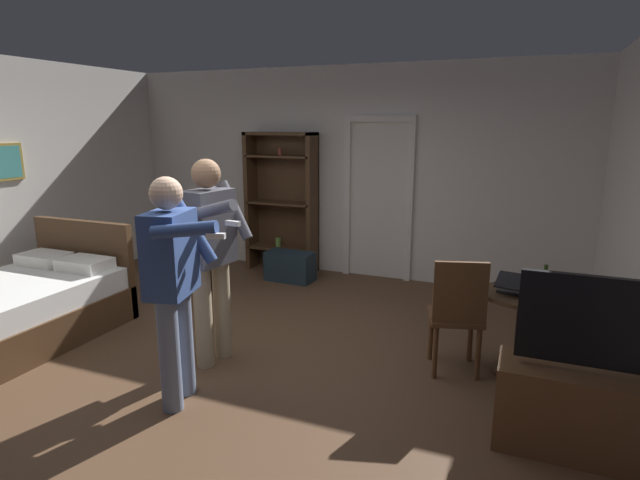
# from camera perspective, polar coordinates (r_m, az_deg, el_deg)

# --- Properties ---
(ground_plane) EXTENTS (6.87, 6.87, 0.00)m
(ground_plane) POSITION_cam_1_polar(r_m,az_deg,el_deg) (4.65, -10.65, -13.20)
(ground_plane) COLOR brown
(wall_back) EXTENTS (6.49, 0.12, 2.77)m
(wall_back) POSITION_cam_1_polar(r_m,az_deg,el_deg) (6.92, 2.50, 7.59)
(wall_back) COLOR silver
(wall_back) RESTS_ON ground_plane
(doorway_frame) EXTENTS (0.93, 0.08, 2.13)m
(doorway_frame) POSITION_cam_1_polar(r_m,az_deg,el_deg) (6.70, 6.56, 5.94)
(doorway_frame) COLOR white
(doorway_frame) RESTS_ON ground_plane
(bed) EXTENTS (1.31, 2.10, 1.02)m
(bed) POSITION_cam_1_polar(r_m,az_deg,el_deg) (5.63, -31.52, -6.94)
(bed) COLOR #4C331E
(bed) RESTS_ON ground_plane
(bookshelf) EXTENTS (1.00, 0.32, 1.92)m
(bookshelf) POSITION_cam_1_polar(r_m,az_deg,el_deg) (7.07, -4.26, 4.84)
(bookshelf) COLOR #4C331E
(bookshelf) RESTS_ON ground_plane
(tv_flatscreen) EXTENTS (1.14, 0.40, 1.17)m
(tv_flatscreen) POSITION_cam_1_polar(r_m,az_deg,el_deg) (3.70, 28.39, -15.96)
(tv_flatscreen) COLOR brown
(tv_flatscreen) RESTS_ON ground_plane
(side_table) EXTENTS (0.66, 0.66, 0.70)m
(side_table) POSITION_cam_1_polar(r_m,az_deg,el_deg) (4.50, 21.66, -8.29)
(side_table) COLOR #4C331E
(side_table) RESTS_ON ground_plane
(laptop) EXTENTS (0.38, 0.38, 0.17)m
(laptop) POSITION_cam_1_polar(r_m,az_deg,el_deg) (4.37, 21.46, -5.04)
(laptop) COLOR black
(laptop) RESTS_ON side_table
(bottle_on_table) EXTENTS (0.06, 0.06, 0.27)m
(bottle_on_table) POSITION_cam_1_polar(r_m,az_deg,el_deg) (4.32, 23.88, -4.58)
(bottle_on_table) COLOR #2D4415
(bottle_on_table) RESTS_ON side_table
(wooden_chair) EXTENTS (0.52, 0.52, 0.99)m
(wooden_chair) POSITION_cam_1_polar(r_m,az_deg,el_deg) (4.30, 15.14, -7.78)
(wooden_chair) COLOR brown
(wooden_chair) RESTS_ON ground_plane
(person_blue_shirt) EXTENTS (0.73, 0.60, 1.68)m
(person_blue_shirt) POSITION_cam_1_polar(r_m,az_deg,el_deg) (3.76, -16.17, -3.98)
(person_blue_shirt) COLOR slate
(person_blue_shirt) RESTS_ON ground_plane
(person_striped_shirt) EXTENTS (0.67, 0.65, 1.76)m
(person_striped_shirt) POSITION_cam_1_polar(r_m,az_deg,el_deg) (4.34, -12.17, -0.87)
(person_striped_shirt) COLOR tan
(person_striped_shirt) RESTS_ON ground_plane
(suitcase_dark) EXTENTS (0.65, 0.43, 0.31)m
(suitcase_dark) POSITION_cam_1_polar(r_m,az_deg,el_deg) (6.65, -14.19, -3.85)
(suitcase_dark) COLOR black
(suitcase_dark) RESTS_ON ground_plane
(suitcase_small) EXTENTS (0.64, 0.35, 0.39)m
(suitcase_small) POSITION_cam_1_polar(r_m,az_deg,el_deg) (6.71, -3.39, -2.97)
(suitcase_small) COLOR #1E2D38
(suitcase_small) RESTS_ON ground_plane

